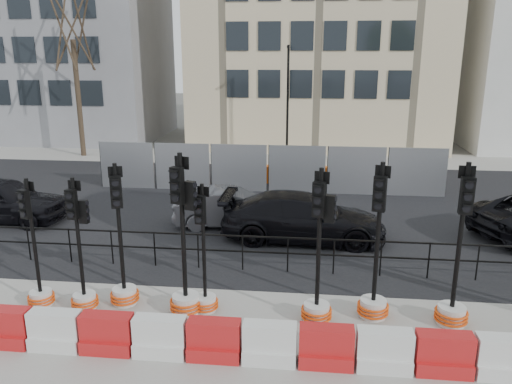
# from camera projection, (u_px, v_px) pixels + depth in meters

# --- Properties ---
(ground) EXTENTS (120.00, 120.00, 0.00)m
(ground) POSITION_uv_depth(u_px,v_px,m) (236.00, 291.00, 12.21)
(ground) COLOR #51514C
(ground) RESTS_ON ground
(sidewalk_near) EXTENTS (40.00, 6.00, 0.02)m
(sidewalk_near) POSITION_uv_depth(u_px,v_px,m) (213.00, 364.00, 9.34)
(sidewalk_near) COLOR gray
(sidewalk_near) RESTS_ON ground
(road) EXTENTS (40.00, 14.00, 0.03)m
(road) POSITION_uv_depth(u_px,v_px,m) (263.00, 206.00, 18.91)
(road) COLOR black
(road) RESTS_ON ground
(sidewalk_far) EXTENTS (40.00, 4.00, 0.02)m
(sidewalk_far) POSITION_uv_depth(u_px,v_px,m) (278.00, 158.00, 27.53)
(sidewalk_far) COLOR gray
(sidewalk_far) RESTS_ON ground
(building_grey) EXTENTS (11.00, 9.06, 14.00)m
(building_grey) POSITION_uv_depth(u_px,v_px,m) (74.00, 31.00, 32.82)
(building_grey) COLOR gray
(building_grey) RESTS_ON ground
(kerb_railing) EXTENTS (18.00, 0.04, 1.00)m
(kerb_railing) POSITION_uv_depth(u_px,v_px,m) (243.00, 247.00, 13.18)
(kerb_railing) COLOR black
(kerb_railing) RESTS_ON ground
(heras_fencing) EXTENTS (14.33, 1.72, 2.00)m
(heras_fencing) POSITION_uv_depth(u_px,v_px,m) (258.00, 171.00, 21.37)
(heras_fencing) COLOR #96989E
(heras_fencing) RESTS_ON ground
(lamp_post_far) EXTENTS (0.12, 0.56, 6.00)m
(lamp_post_far) POSITION_uv_depth(u_px,v_px,m) (288.00, 101.00, 25.63)
(lamp_post_far) COLOR black
(lamp_post_far) RESTS_ON ground
(tree_bare_far) EXTENTS (2.00, 2.00, 9.00)m
(tree_bare_far) POSITION_uv_depth(u_px,v_px,m) (72.00, 32.00, 26.40)
(tree_bare_far) COLOR #473828
(tree_bare_far) RESTS_ON ground
(barrier_row) EXTENTS (13.60, 0.50, 0.80)m
(barrier_row) POSITION_uv_depth(u_px,v_px,m) (214.00, 341.00, 9.44)
(barrier_row) COLOR red
(barrier_row) RESTS_ON ground
(traffic_signal_a) EXTENTS (0.60, 0.60, 3.03)m
(traffic_signal_a) POSITION_uv_depth(u_px,v_px,m) (39.00, 281.00, 11.33)
(traffic_signal_a) COLOR silver
(traffic_signal_a) RESTS_ON ground
(traffic_signal_b) EXTENTS (0.61, 0.61, 3.09)m
(traffic_signal_b) POSITION_uv_depth(u_px,v_px,m) (83.00, 280.00, 11.15)
(traffic_signal_b) COLOR silver
(traffic_signal_b) RESTS_ON ground
(traffic_signal_c) EXTENTS (0.66, 0.66, 3.34)m
(traffic_signal_c) POSITION_uv_depth(u_px,v_px,m) (123.00, 277.00, 11.39)
(traffic_signal_c) COLOR silver
(traffic_signal_c) RESTS_ON ground
(traffic_signal_d) EXTENTS (0.72, 0.72, 3.66)m
(traffic_signal_d) POSITION_uv_depth(u_px,v_px,m) (185.00, 278.00, 10.93)
(traffic_signal_d) COLOR silver
(traffic_signal_d) RESTS_ON ground
(traffic_signal_e) EXTENTS (0.59, 0.59, 2.97)m
(traffic_signal_e) POSITION_uv_depth(u_px,v_px,m) (205.00, 286.00, 11.11)
(traffic_signal_e) COLOR silver
(traffic_signal_e) RESTS_ON ground
(traffic_signal_f) EXTENTS (0.67, 0.67, 3.42)m
(traffic_signal_f) POSITION_uv_depth(u_px,v_px,m) (318.00, 287.00, 10.61)
(traffic_signal_f) COLOR silver
(traffic_signal_f) RESTS_ON ground
(traffic_signal_g) EXTENTS (0.69, 0.69, 3.50)m
(traffic_signal_g) POSITION_uv_depth(u_px,v_px,m) (374.00, 287.00, 10.81)
(traffic_signal_g) COLOR silver
(traffic_signal_g) RESTS_ON ground
(traffic_signal_h) EXTENTS (0.70, 0.70, 3.57)m
(traffic_signal_h) POSITION_uv_depth(u_px,v_px,m) (454.00, 293.00, 10.51)
(traffic_signal_h) COLOR silver
(traffic_signal_h) RESTS_ON ground
(car_a) EXTENTS (2.13, 4.64, 1.54)m
(car_a) POSITION_uv_depth(u_px,v_px,m) (1.00, 200.00, 17.07)
(car_a) COLOR black
(car_a) RESTS_ON ground
(car_b) EXTENTS (2.52, 4.28, 1.28)m
(car_b) POSITION_uv_depth(u_px,v_px,m) (232.00, 207.00, 16.68)
(car_b) COLOR #494A4E
(car_b) RESTS_ON ground
(car_c) EXTENTS (2.31, 5.15, 1.46)m
(car_c) POSITION_uv_depth(u_px,v_px,m) (303.00, 217.00, 15.38)
(car_c) COLOR black
(car_c) RESTS_ON ground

